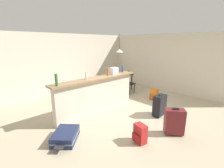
{
  "coord_description": "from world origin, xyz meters",
  "views": [
    {
      "loc": [
        -3.63,
        -3.35,
        2.13
      ],
      "look_at": [
        0.22,
        0.62,
        0.7
      ],
      "focal_mm": 25.81,
      "sensor_mm": 36.0,
      "label": 1
    }
  ],
  "objects_px": {
    "bottle_white": "(86,76)",
    "backpack_red": "(140,134)",
    "suitcase_upright_maroon": "(174,121)",
    "suitcase_upright_black": "(160,105)",
    "pendant_lamp": "(119,51)",
    "bottle_blue": "(122,69)",
    "dining_table": "(119,76)",
    "bottle_green": "(56,80)",
    "bottle_amber": "(108,72)",
    "suitcase_flat_navy": "(65,136)",
    "grocery_bag": "(114,71)",
    "backpack_orange": "(154,95)",
    "dining_chair_near_partition": "(128,81)"
  },
  "relations": [
    {
      "from": "bottle_white",
      "to": "backpack_red",
      "type": "bearing_deg",
      "value": -89.37
    },
    {
      "from": "suitcase_upright_maroon",
      "to": "suitcase_upright_black",
      "type": "bearing_deg",
      "value": 48.96
    },
    {
      "from": "pendant_lamp",
      "to": "backpack_red",
      "type": "xyz_separation_m",
      "value": [
        -2.65,
        -3.15,
        -1.58
      ]
    },
    {
      "from": "bottle_white",
      "to": "pendant_lamp",
      "type": "distance_m",
      "value": 3.0
    },
    {
      "from": "bottle_blue",
      "to": "dining_table",
      "type": "bearing_deg",
      "value": 47.5
    },
    {
      "from": "bottle_green",
      "to": "bottle_white",
      "type": "bearing_deg",
      "value": 4.75
    },
    {
      "from": "bottle_amber",
      "to": "suitcase_flat_navy",
      "type": "relative_size",
      "value": 0.31
    },
    {
      "from": "grocery_bag",
      "to": "backpack_orange",
      "type": "distance_m",
      "value": 1.93
    },
    {
      "from": "bottle_green",
      "to": "bottle_blue",
      "type": "distance_m",
      "value": 2.52
    },
    {
      "from": "bottle_amber",
      "to": "backpack_orange",
      "type": "height_order",
      "value": "bottle_amber"
    },
    {
      "from": "backpack_red",
      "to": "bottle_green",
      "type": "bearing_deg",
      "value": 117.34
    },
    {
      "from": "grocery_bag",
      "to": "suitcase_upright_maroon",
      "type": "relative_size",
      "value": 0.39
    },
    {
      "from": "suitcase_upright_black",
      "to": "grocery_bag",
      "type": "bearing_deg",
      "value": 105.51
    },
    {
      "from": "bottle_green",
      "to": "grocery_bag",
      "type": "bearing_deg",
      "value": 2.71
    },
    {
      "from": "bottle_white",
      "to": "backpack_orange",
      "type": "xyz_separation_m",
      "value": [
        2.63,
        -0.63,
        -1.01
      ]
    },
    {
      "from": "suitcase_flat_navy",
      "to": "bottle_blue",
      "type": "bearing_deg",
      "value": 16.0
    },
    {
      "from": "bottle_green",
      "to": "suitcase_upright_black",
      "type": "xyz_separation_m",
      "value": [
        2.47,
        -1.42,
        -0.93
      ]
    },
    {
      "from": "bottle_green",
      "to": "backpack_red",
      "type": "distance_m",
      "value": 2.31
    },
    {
      "from": "dining_table",
      "to": "suitcase_flat_navy",
      "type": "distance_m",
      "value": 4.2
    },
    {
      "from": "grocery_bag",
      "to": "suitcase_upright_black",
      "type": "bearing_deg",
      "value": -74.49
    },
    {
      "from": "backpack_red",
      "to": "dining_table",
      "type": "bearing_deg",
      "value": 49.98
    },
    {
      "from": "dining_chair_near_partition",
      "to": "suitcase_upright_maroon",
      "type": "relative_size",
      "value": 1.39
    },
    {
      "from": "bottle_blue",
      "to": "grocery_bag",
      "type": "distance_m",
      "value": 0.47
    },
    {
      "from": "pendant_lamp",
      "to": "bottle_amber",
      "type": "bearing_deg",
      "value": -145.8
    },
    {
      "from": "bottle_green",
      "to": "backpack_orange",
      "type": "distance_m",
      "value": 3.75
    },
    {
      "from": "dining_chair_near_partition",
      "to": "bottle_blue",
      "type": "bearing_deg",
      "value": -149.94
    },
    {
      "from": "bottle_white",
      "to": "suitcase_flat_navy",
      "type": "height_order",
      "value": "bottle_white"
    },
    {
      "from": "bottle_white",
      "to": "backpack_orange",
      "type": "bearing_deg",
      "value": -13.45
    },
    {
      "from": "suitcase_upright_black",
      "to": "suitcase_upright_maroon",
      "type": "distance_m",
      "value": 1.02
    },
    {
      "from": "bottle_amber",
      "to": "pendant_lamp",
      "type": "distance_m",
      "value": 2.33
    },
    {
      "from": "bottle_blue",
      "to": "pendant_lamp",
      "type": "xyz_separation_m",
      "value": [
        1.08,
        1.18,
        0.54
      ]
    },
    {
      "from": "suitcase_upright_black",
      "to": "backpack_red",
      "type": "height_order",
      "value": "suitcase_upright_black"
    },
    {
      "from": "grocery_bag",
      "to": "suitcase_flat_navy",
      "type": "bearing_deg",
      "value": -161.94
    },
    {
      "from": "bottle_amber",
      "to": "dining_table",
      "type": "xyz_separation_m",
      "value": [
        1.81,
        1.2,
        -0.6
      ]
    },
    {
      "from": "bottle_green",
      "to": "grocery_bag",
      "type": "relative_size",
      "value": 1.14
    },
    {
      "from": "dining_table",
      "to": "dining_chair_near_partition",
      "type": "bearing_deg",
      "value": -93.08
    },
    {
      "from": "bottle_green",
      "to": "grocery_bag",
      "type": "xyz_separation_m",
      "value": [
        2.05,
        0.1,
        -0.04
      ]
    },
    {
      "from": "bottle_blue",
      "to": "suitcase_flat_navy",
      "type": "relative_size",
      "value": 0.31
    },
    {
      "from": "bottle_green",
      "to": "suitcase_upright_maroon",
      "type": "bearing_deg",
      "value": -50.6
    },
    {
      "from": "bottle_amber",
      "to": "suitcase_upright_maroon",
      "type": "distance_m",
      "value": 2.41
    },
    {
      "from": "grocery_bag",
      "to": "pendant_lamp",
      "type": "bearing_deg",
      "value": 38.31
    },
    {
      "from": "grocery_bag",
      "to": "suitcase_upright_black",
      "type": "distance_m",
      "value": 1.81
    },
    {
      "from": "bottle_amber",
      "to": "dining_chair_near_partition",
      "type": "bearing_deg",
      "value": 20.52
    },
    {
      "from": "bottle_amber",
      "to": "grocery_bag",
      "type": "distance_m",
      "value": 0.33
    },
    {
      "from": "backpack_red",
      "to": "suitcase_upright_maroon",
      "type": "xyz_separation_m",
      "value": [
        0.85,
        -0.36,
        0.13
      ]
    },
    {
      "from": "bottle_green",
      "to": "dining_table",
      "type": "height_order",
      "value": "bottle_green"
    },
    {
      "from": "bottle_green",
      "to": "dining_table",
      "type": "relative_size",
      "value": 0.27
    },
    {
      "from": "bottle_blue",
      "to": "suitcase_upright_maroon",
      "type": "bearing_deg",
      "value": -107.17
    },
    {
      "from": "backpack_orange",
      "to": "bottle_white",
      "type": "bearing_deg",
      "value": 166.55
    },
    {
      "from": "bottle_blue",
      "to": "dining_table",
      "type": "height_order",
      "value": "bottle_blue"
    }
  ]
}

